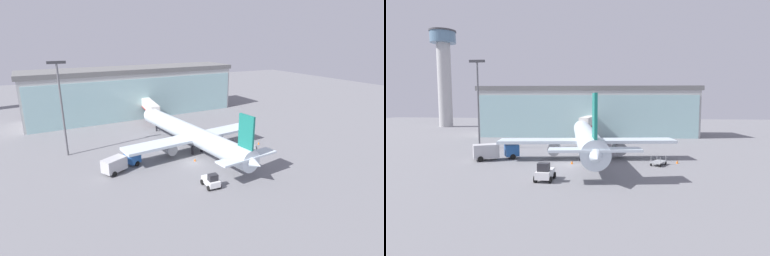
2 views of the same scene
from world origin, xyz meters
The scene contains 10 objects.
ground centered at (0.00, 0.00, 0.00)m, with size 240.00×240.00×0.00m, color slate.
terminal_building centered at (0.01, 39.92, 6.85)m, with size 60.50×17.16×13.69m.
jet_bridge centered at (0.93, 27.87, 4.57)m, with size 3.32×12.66×5.95m.
apron_light_mast centered at (-20.51, 13.73, 10.73)m, with size 3.20×0.40×18.00m.
airplane centered at (2.35, 5.84, 3.39)m, with size 29.58×38.86×10.71m.
catering_truck centered at (-12.75, 2.46, 1.47)m, with size 7.46×5.44×2.65m.
baggage_cart centered at (13.71, 0.91, 0.50)m, with size 2.82×3.22×1.50m.
pushback_tug centered at (-1.59, -9.55, 0.97)m, with size 2.25×3.26×2.30m.
safety_cone_nose centered at (0.51, 0.36, 0.28)m, with size 0.36×0.36×0.55m, color orange.
safety_cone_wingtip centered at (16.84, 2.56, 0.28)m, with size 0.36×0.36×0.55m, color orange.
Camera 1 is at (-22.23, -45.63, 22.19)m, focal length 28.00 mm.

